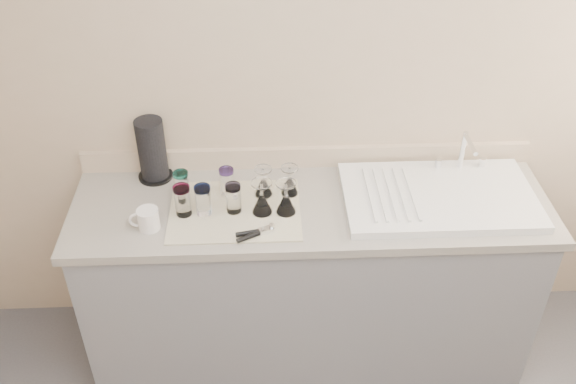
{
  "coord_description": "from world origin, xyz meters",
  "views": [
    {
      "loc": [
        -0.2,
        -0.97,
        2.58
      ],
      "look_at": [
        -0.1,
        1.15,
        1.0
      ],
      "focal_mm": 40.0,
      "sensor_mm": 36.0,
      "label": 1
    }
  ],
  "objects_px": {
    "tumbler_teal": "(182,185)",
    "can_opener": "(255,233)",
    "tumbler_magenta": "(183,200)",
    "tumbler_lavender": "(233,198)",
    "tumbler_purple": "(227,181)",
    "tumbler_blue": "(203,200)",
    "paper_towel_roll": "(152,150)",
    "goblet_back_right": "(290,184)",
    "white_mug": "(148,219)",
    "sink_unit": "(439,196)",
    "goblet_front_right": "(286,202)",
    "goblet_front_left": "(262,202)",
    "goblet_back_left": "(263,186)"
  },
  "relations": [
    {
      "from": "goblet_back_right",
      "to": "goblet_back_left",
      "type": "bearing_deg",
      "value": -178.01
    },
    {
      "from": "tumbler_lavender",
      "to": "goblet_back_right",
      "type": "distance_m",
      "value": 0.27
    },
    {
      "from": "tumbler_purple",
      "to": "paper_towel_roll",
      "type": "bearing_deg",
      "value": 155.65
    },
    {
      "from": "tumbler_magenta",
      "to": "white_mug",
      "type": "xyz_separation_m",
      "value": [
        -0.14,
        -0.08,
        -0.03
      ]
    },
    {
      "from": "goblet_back_right",
      "to": "white_mug",
      "type": "bearing_deg",
      "value": -160.76
    },
    {
      "from": "tumbler_purple",
      "to": "tumbler_blue",
      "type": "height_order",
      "value": "tumbler_blue"
    },
    {
      "from": "tumbler_lavender",
      "to": "goblet_front_right",
      "type": "bearing_deg",
      "value": -4.09
    },
    {
      "from": "goblet_back_right",
      "to": "goblet_front_left",
      "type": "xyz_separation_m",
      "value": [
        -0.12,
        -0.13,
        0.01
      ]
    },
    {
      "from": "goblet_back_right",
      "to": "tumbler_blue",
      "type": "bearing_deg",
      "value": -161.14
    },
    {
      "from": "tumbler_magenta",
      "to": "paper_towel_roll",
      "type": "relative_size",
      "value": 0.48
    },
    {
      "from": "goblet_back_right",
      "to": "paper_towel_roll",
      "type": "xyz_separation_m",
      "value": [
        -0.6,
        0.16,
        0.09
      ]
    },
    {
      "from": "goblet_back_left",
      "to": "paper_towel_roll",
      "type": "bearing_deg",
      "value": 161.55
    },
    {
      "from": "tumbler_teal",
      "to": "goblet_back_left",
      "type": "height_order",
      "value": "goblet_back_left"
    },
    {
      "from": "sink_unit",
      "to": "tumbler_teal",
      "type": "distance_m",
      "value": 1.11
    },
    {
      "from": "tumbler_teal",
      "to": "tumbler_purple",
      "type": "relative_size",
      "value": 1.01
    },
    {
      "from": "tumbler_teal",
      "to": "tumbler_blue",
      "type": "distance_m",
      "value": 0.15
    },
    {
      "from": "tumbler_blue",
      "to": "tumbler_purple",
      "type": "bearing_deg",
      "value": 54.99
    },
    {
      "from": "goblet_front_left",
      "to": "can_opener",
      "type": "height_order",
      "value": "goblet_front_left"
    },
    {
      "from": "tumbler_purple",
      "to": "tumbler_magenta",
      "type": "xyz_separation_m",
      "value": [
        -0.18,
        -0.14,
        0.01
      ]
    },
    {
      "from": "tumbler_purple",
      "to": "goblet_back_right",
      "type": "distance_m",
      "value": 0.27
    },
    {
      "from": "tumbler_blue",
      "to": "goblet_back_right",
      "type": "xyz_separation_m",
      "value": [
        0.36,
        0.12,
        -0.02
      ]
    },
    {
      "from": "white_mug",
      "to": "paper_towel_roll",
      "type": "xyz_separation_m",
      "value": [
        -0.02,
        0.36,
        0.1
      ]
    },
    {
      "from": "tumbler_magenta",
      "to": "tumbler_blue",
      "type": "relative_size",
      "value": 1.03
    },
    {
      "from": "sink_unit",
      "to": "can_opener",
      "type": "xyz_separation_m",
      "value": [
        -0.79,
        -0.21,
        -0.0
      ]
    },
    {
      "from": "tumbler_teal",
      "to": "paper_towel_roll",
      "type": "relative_size",
      "value": 0.44
    },
    {
      "from": "tumbler_teal",
      "to": "tumbler_purple",
      "type": "distance_m",
      "value": 0.19
    },
    {
      "from": "goblet_back_left",
      "to": "white_mug",
      "type": "relative_size",
      "value": 1.05
    },
    {
      "from": "tumbler_purple",
      "to": "can_opener",
      "type": "relative_size",
      "value": 0.8
    },
    {
      "from": "tumbler_blue",
      "to": "goblet_front_left",
      "type": "distance_m",
      "value": 0.24
    },
    {
      "from": "tumbler_teal",
      "to": "can_opener",
      "type": "distance_m",
      "value": 0.41
    },
    {
      "from": "goblet_back_right",
      "to": "goblet_front_right",
      "type": "relative_size",
      "value": 0.89
    },
    {
      "from": "goblet_back_right",
      "to": "can_opener",
      "type": "distance_m",
      "value": 0.32
    },
    {
      "from": "tumbler_lavender",
      "to": "goblet_back_left",
      "type": "height_order",
      "value": "goblet_back_left"
    },
    {
      "from": "tumbler_blue",
      "to": "tumbler_lavender",
      "type": "relative_size",
      "value": 1.02
    },
    {
      "from": "goblet_front_right",
      "to": "can_opener",
      "type": "relative_size",
      "value": 0.95
    },
    {
      "from": "tumbler_purple",
      "to": "goblet_back_left",
      "type": "distance_m",
      "value": 0.16
    },
    {
      "from": "can_opener",
      "to": "tumbler_teal",
      "type": "bearing_deg",
      "value": 139.15
    },
    {
      "from": "tumbler_lavender",
      "to": "goblet_front_right",
      "type": "height_order",
      "value": "goblet_front_right"
    },
    {
      "from": "tumbler_purple",
      "to": "goblet_front_right",
      "type": "bearing_deg",
      "value": -29.34
    },
    {
      "from": "goblet_front_left",
      "to": "white_mug",
      "type": "height_order",
      "value": "goblet_front_left"
    },
    {
      "from": "tumbler_lavender",
      "to": "paper_towel_roll",
      "type": "xyz_separation_m",
      "value": [
        -0.36,
        0.27,
        0.07
      ]
    },
    {
      "from": "can_opener",
      "to": "tumbler_magenta",
      "type": "bearing_deg",
      "value": 153.04
    },
    {
      "from": "paper_towel_roll",
      "to": "tumbler_magenta",
      "type": "bearing_deg",
      "value": -61.76
    },
    {
      "from": "white_mug",
      "to": "tumbler_teal",
      "type": "bearing_deg",
      "value": 57.81
    },
    {
      "from": "paper_towel_roll",
      "to": "white_mug",
      "type": "bearing_deg",
      "value": -87.57
    },
    {
      "from": "tumbler_magenta",
      "to": "tumbler_lavender",
      "type": "distance_m",
      "value": 0.21
    },
    {
      "from": "tumbler_blue",
      "to": "tumbler_magenta",
      "type": "bearing_deg",
      "value": -178.4
    },
    {
      "from": "sink_unit",
      "to": "can_opener",
      "type": "relative_size",
      "value": 5.17
    },
    {
      "from": "sink_unit",
      "to": "white_mug",
      "type": "bearing_deg",
      "value": -173.53
    },
    {
      "from": "goblet_back_right",
      "to": "white_mug",
      "type": "height_order",
      "value": "goblet_back_right"
    }
  ]
}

